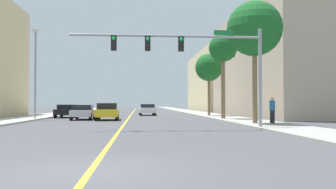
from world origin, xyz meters
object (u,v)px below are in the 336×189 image
Objects in this scene: palm_far at (209,68)px; pedestrian at (272,110)px; car_yellow at (107,111)px; car_black at (67,111)px; car_white at (147,109)px; traffic_signal_mast at (194,52)px; palm_near at (254,29)px; car_red at (104,108)px; car_silver at (83,112)px; street_lamp at (35,69)px; palm_mid at (223,49)px.

palm_far is 3.90× the size of pedestrian.
car_yellow is (-10.48, -6.79, -4.65)m from palm_far.
car_white is (8.52, 6.32, 0.02)m from car_black.
traffic_signal_mast is 1.33× the size of palm_near.
car_yellow reaches higher than car_red.
pedestrian is (14.06, -9.55, 0.32)m from car_silver.
car_silver is at bearing 4.82° from street_lamp.
street_lamp reaches higher than traffic_signal_mast.
car_silver is 1.00× the size of car_white.
palm_mid reaches higher than car_black.
traffic_signal_mast reaches higher than pedestrian.
car_white is (3.80, 12.27, -0.03)m from car_yellow.
palm_far is at bearing 88.33° from palm_mid.
car_black is 10.61m from car_white.
palm_far is (-0.17, 15.07, -1.13)m from palm_near.
car_yellow reaches higher than car_silver.
car_black is 2.37× the size of pedestrian.
car_black is (-4.72, 5.95, -0.05)m from car_yellow.
palm_near reaches higher than car_red.
car_white is at bearing 140.60° from palm_far.
palm_mid is at bearing -5.09° from street_lamp.
car_silver is at bearing 2.74° from pedestrian.
car_white is (10.27, 11.52, -3.83)m from street_lamp.
palm_far is at bearing 19.60° from street_lamp.
street_lamp is at bearing -160.40° from palm_far.
traffic_signal_mast reaches higher than car_red.
palm_far reaches higher than car_red.
car_silver is 1.10× the size of car_yellow.
car_red reaches higher than car_silver.
car_yellow is at bearing -83.75° from car_red.
pedestrian is (16.51, -14.39, 0.32)m from car_black.
palm_mid is 1.74× the size of car_white.
traffic_signal_mast is at bearing -103.83° from palm_far.
car_red is (3.70, 24.14, -3.82)m from street_lamp.
car_silver is at bearing -88.90° from car_red.
pedestrian is at bearing -35.15° from car_silver.
traffic_signal_mast reaches higher than car_silver.
street_lamp is at bearing 152.19° from palm_near.
palm_far is 13.32m from car_yellow.
traffic_signal_mast is 2.54× the size of car_white.
street_lamp reaches higher than pedestrian.
pedestrian is (11.79, -8.44, 0.26)m from car_yellow.
car_black is at bearing -145.73° from car_white.
palm_far is 1.56× the size of car_silver.
palm_mid is at bearing -41.82° from pedestrian.
car_yellow is 7.59m from car_black.
street_lamp is at bearing 174.91° from palm_mid.
palm_mid is 15.56m from car_white.
car_silver is (-8.21, 12.73, -3.72)m from traffic_signal_mast.
palm_mid is 9.46m from pedestrian.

